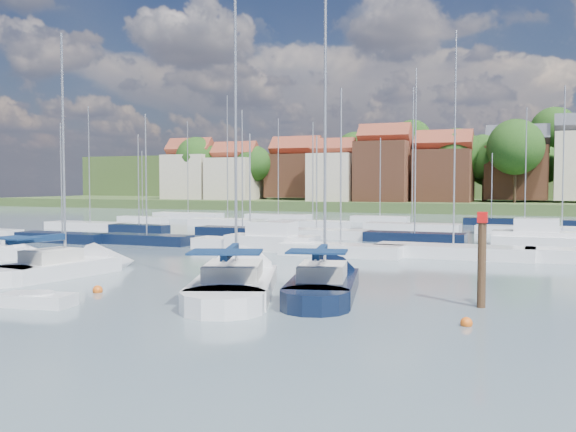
% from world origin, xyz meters
% --- Properties ---
extents(ground, '(260.00, 260.00, 0.00)m').
position_xyz_m(ground, '(0.00, 40.00, 0.00)').
color(ground, '#485962').
rests_on(ground, ground).
extents(sailboat_left, '(4.38, 11.09, 14.71)m').
position_xyz_m(sailboat_left, '(-10.82, 4.36, 0.36)').
color(sailboat_left, silver).
rests_on(sailboat_left, ground).
extents(sailboat_centre, '(7.88, 13.68, 17.96)m').
position_xyz_m(sailboat_centre, '(0.12, 3.41, 0.35)').
color(sailboat_centre, silver).
rests_on(sailboat_centre, ground).
extents(sailboat_navy, '(5.32, 11.39, 15.29)m').
position_xyz_m(sailboat_navy, '(4.46, 4.10, 0.36)').
color(sailboat_navy, black).
rests_on(sailboat_navy, ground).
extents(tender, '(3.30, 1.88, 0.68)m').
position_xyz_m(tender, '(-5.74, -4.05, 0.26)').
color(tender, silver).
rests_on(tender, ground).
extents(timber_piling, '(0.40, 0.40, 6.26)m').
position_xyz_m(timber_piling, '(11.78, 2.70, 1.00)').
color(timber_piling, '#4C331E').
rests_on(timber_piling, ground).
extents(buoy_b, '(0.47, 0.47, 0.47)m').
position_xyz_m(buoy_b, '(-7.58, -3.20, 0.00)').
color(buoy_b, '#D85914').
rests_on(buoy_b, ground).
extents(buoy_c, '(0.48, 0.48, 0.48)m').
position_xyz_m(buoy_c, '(-5.55, -0.33, 0.00)').
color(buoy_c, '#D85914').
rests_on(buoy_c, ground).
extents(buoy_d, '(0.53, 0.53, 0.53)m').
position_xyz_m(buoy_d, '(3.47, -2.00, 0.00)').
color(buoy_d, beige).
rests_on(buoy_d, ground).
extents(buoy_e, '(0.46, 0.46, 0.46)m').
position_xyz_m(buoy_e, '(2.23, 7.13, 0.00)').
color(buoy_e, '#D85914').
rests_on(buoy_e, ground).
extents(buoy_f, '(0.45, 0.45, 0.45)m').
position_xyz_m(buoy_f, '(11.61, -1.07, 0.00)').
color(buoy_f, '#D85914').
rests_on(buoy_f, ground).
extents(marina_field, '(79.62, 41.41, 15.93)m').
position_xyz_m(marina_field, '(1.91, 35.15, 0.43)').
color(marina_field, silver).
rests_on(marina_field, ground).
extents(far_shore_town, '(212.46, 90.00, 22.27)m').
position_xyz_m(far_shore_town, '(2.23, 132.67, 4.61)').
color(far_shore_town, '#3C5229').
rests_on(far_shore_town, ground).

